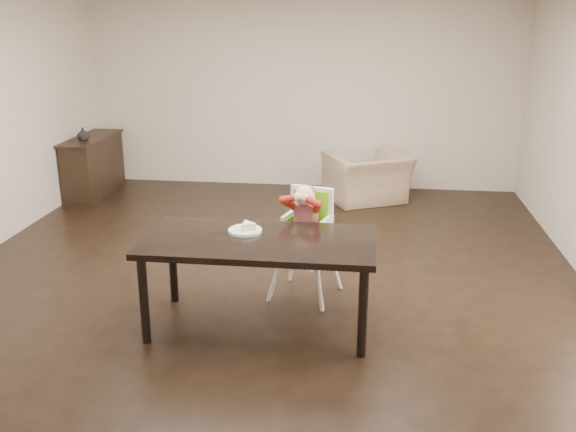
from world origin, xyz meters
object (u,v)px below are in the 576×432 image
armchair (367,170)px  sideboard (93,165)px  dining_table (259,248)px  high_chair (307,218)px

armchair → sideboard: armchair is taller
dining_table → armchair: size_ratio=1.84×
high_chair → sideboard: bearing=153.3°
dining_table → armchair: bearing=77.3°
armchair → sideboard: size_ratio=0.78×
high_chair → armchair: size_ratio=1.04×
sideboard → high_chair: bearing=-42.1°
armchair → sideboard: bearing=-25.2°
high_chair → sideboard: (-3.21, 2.90, -0.32)m
armchair → dining_table: bearing=50.6°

